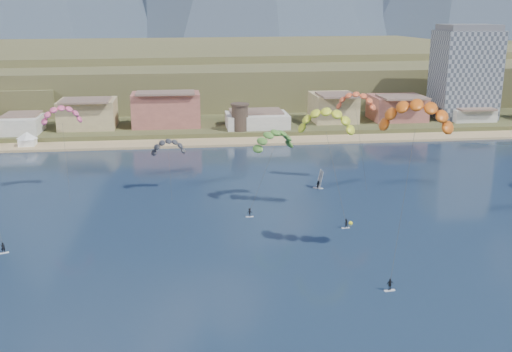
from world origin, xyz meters
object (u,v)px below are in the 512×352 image
at_px(kitesurfer_orange, 416,111).
at_px(kitesurfer_green, 274,137).
at_px(kitesurfer_yellow, 327,117).
at_px(buoy, 351,223).
at_px(apartment_tower, 465,72).
at_px(windsurfer, 319,183).
at_px(watchtower, 240,117).

bearing_deg(kitesurfer_orange, kitesurfer_green, 118.11).
xyz_separation_m(kitesurfer_yellow, buoy, (3.08, -9.17, -18.78)).
bearing_deg(buoy, kitesurfer_green, 128.73).
distance_m(apartment_tower, windsurfer, 100.60).
xyz_separation_m(apartment_tower, buoy, (-66.94, -96.07, -17.69)).
bearing_deg(buoy, kitesurfer_orange, -74.26).
xyz_separation_m(apartment_tower, watchtower, (-80.00, -14.00, -11.45)).
xyz_separation_m(apartment_tower, kitesurfer_green, (-79.45, -80.48, -4.07)).
bearing_deg(buoy, windsurfer, 92.02).
height_order(apartment_tower, kitesurfer_orange, apartment_tower).
relative_size(apartment_tower, windsurfer, 7.75).
height_order(apartment_tower, kitesurfer_green, apartment_tower).
xyz_separation_m(watchtower, buoy, (13.06, -82.07, -6.24)).
bearing_deg(kitesurfer_yellow, watchtower, 97.79).
bearing_deg(kitesurfer_yellow, buoy, -71.44).
relative_size(kitesurfer_orange, buoy, 37.23).
height_order(kitesurfer_yellow, windsurfer, kitesurfer_yellow).
xyz_separation_m(kitesurfer_green, buoy, (12.50, -15.59, -13.62)).
xyz_separation_m(watchtower, kitesurfer_orange, (17.72, -98.62, 17.86)).
xyz_separation_m(kitesurfer_yellow, kitesurfer_orange, (7.75, -25.73, 5.31)).
relative_size(kitesurfer_yellow, kitesurfer_orange, 0.81).
xyz_separation_m(kitesurfer_orange, kitesurfer_green, (-17.17, 32.15, -10.47)).
xyz_separation_m(kitesurfer_yellow, windsurfer, (2.25, 14.41, -17.60)).
relative_size(watchtower, kitesurfer_green, 0.49).
xyz_separation_m(apartment_tower, kitesurfer_yellow, (-70.02, -86.89, 1.09)).
bearing_deg(apartment_tower, kitesurfer_green, -134.63).
height_order(kitesurfer_yellow, buoy, kitesurfer_yellow).
bearing_deg(buoy, apartment_tower, 55.13).
bearing_deg(kitesurfer_green, buoy, -51.27).
xyz_separation_m(windsurfer, buoy, (0.83, -23.58, -1.18)).
bearing_deg(watchtower, kitesurfer_orange, -79.81).
distance_m(kitesurfer_yellow, windsurfer, 22.86).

